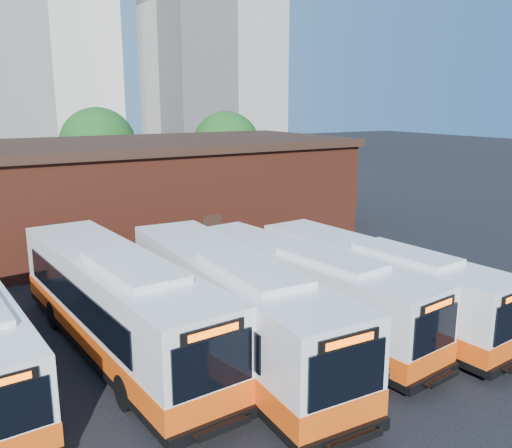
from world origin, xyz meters
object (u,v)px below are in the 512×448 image
bus_west (118,307)px  transit_worker (383,372)px  bus_east (375,286)px  bus_midwest (231,309)px  bus_mideast (303,293)px

bus_west → transit_worker: size_ratio=8.22×
bus_west → bus_east: 10.18m
bus_west → transit_worker: bus_west is taller
bus_midwest → bus_mideast: (3.38, 0.36, -0.15)m
bus_midwest → bus_mideast: bearing=7.9°
bus_west → bus_east: (9.84, -2.57, -0.20)m
bus_midwest → bus_mideast: size_ratio=1.09×
bus_east → bus_west: bearing=160.2°
bus_mideast → transit_worker: (-0.84, -5.36, -0.69)m
bus_mideast → bus_west: bearing=158.0°
bus_west → bus_east: bearing=-19.3°
bus_midwest → transit_worker: bus_midwest is taller
bus_west → transit_worker: (5.93, -7.17, -0.85)m
bus_mideast → transit_worker: bearing=-106.0°
bus_east → transit_worker: size_ratio=7.26×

